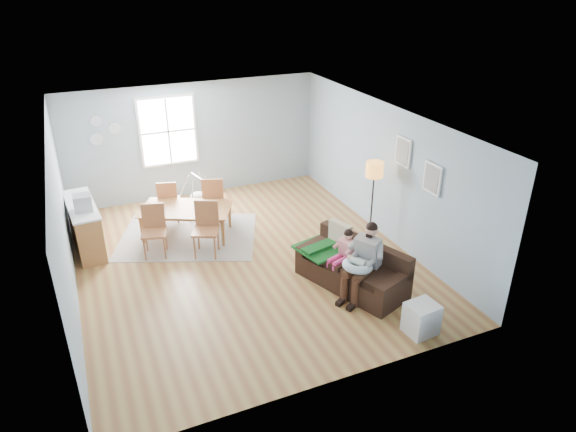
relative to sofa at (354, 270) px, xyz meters
name	(u,v)px	position (x,y,z in m)	size (l,w,h in m)	color
room	(240,137)	(-1.48, 1.54, 2.14)	(8.40, 9.40, 3.90)	brown
window	(168,131)	(-2.08, 5.00, 1.37)	(1.32, 0.08, 1.62)	white
pictures	(417,165)	(1.49, 0.49, 1.57)	(0.05, 1.34, 0.74)	white
wall_plates	(102,130)	(-3.48, 5.01, 1.55)	(0.67, 0.02, 0.66)	#97AEB6
sofa	(354,270)	(0.00, 0.00, 0.00)	(1.47, 2.12, 0.79)	black
green_throw	(324,247)	(-0.30, 0.58, 0.22)	(0.89, 0.78, 0.04)	#145A21
beige_pillow	(340,235)	(0.01, 0.55, 0.44)	(0.13, 0.46, 0.46)	tan
father	(363,259)	(-0.02, -0.31, 0.40)	(0.96, 0.74, 1.28)	gray
nursing_pillow	(357,266)	(-0.15, -0.36, 0.33)	(0.51, 0.51, 0.14)	silver
infant	(356,261)	(-0.17, -0.33, 0.41)	(0.24, 0.34, 0.13)	silver
toddler	(344,248)	(-0.13, 0.15, 0.39)	(0.55, 0.38, 0.81)	white
floor_lamp	(374,176)	(1.12, 1.28, 1.11)	(0.34, 0.34, 1.68)	black
storage_cube	(421,319)	(0.27, -1.56, -0.03)	(0.49, 0.44, 0.50)	white
rug	(188,236)	(-2.25, 2.90, -0.27)	(2.72, 2.07, 0.01)	gray
dining_table	(187,223)	(-2.25, 2.90, 0.04)	(1.80, 1.00, 0.63)	#945730
chair_sw	(154,226)	(-2.97, 2.46, 0.30)	(0.56, 0.56, 1.01)	brown
chair_se	(206,224)	(-2.04, 2.09, 0.33)	(0.64, 0.64, 1.06)	brown
chair_nw	(168,199)	(-2.45, 3.70, 0.28)	(0.55, 0.55, 0.97)	brown
chair_ne	(214,196)	(-1.55, 3.33, 0.33)	(0.61, 0.61, 1.05)	brown
counter	(85,226)	(-4.18, 3.23, 0.20)	(0.63, 1.73, 0.95)	#945730
monitor	(82,203)	(-4.14, 2.91, 0.82)	(0.33, 0.31, 0.30)	#ADAEB2
baby_swing	(198,196)	(-1.74, 3.96, 0.11)	(1.02, 1.03, 0.88)	#ADAEB2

